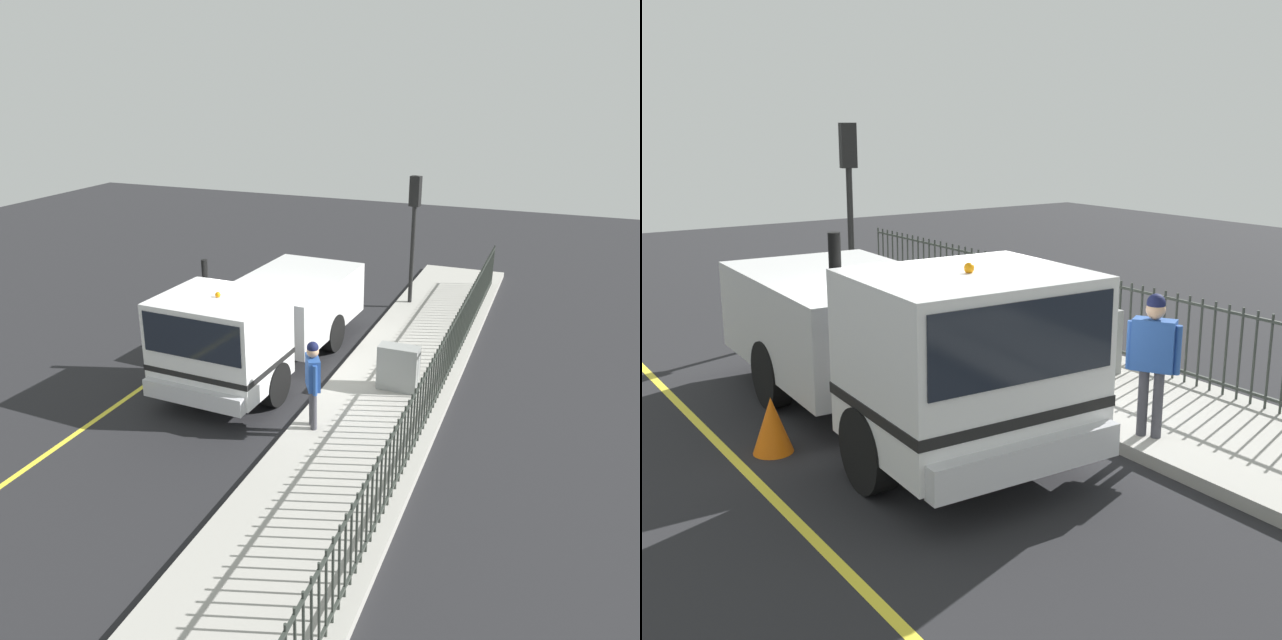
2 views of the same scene
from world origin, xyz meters
TOP-DOWN VIEW (x-y plane):
  - ground_plane at (0.00, 0.00)m, footprint 44.37×44.37m
  - sidewalk_slab at (2.80, 0.00)m, footprint 2.69×20.17m
  - lane_marking at (-2.44, 0.00)m, footprint 0.12×18.15m
  - work_truck at (-0.35, 0.24)m, footprint 2.68×6.66m
  - worker_standing at (1.88, -1.95)m, footprint 0.45×0.58m
  - iron_fence at (3.90, -0.00)m, footprint 0.04×17.18m
  - traffic_light_near at (1.85, 5.90)m, footprint 0.33×0.26m
  - utility_cabinet at (2.99, 0.22)m, footprint 0.87×0.40m
  - traffic_cone at (-1.97, 0.56)m, footprint 0.49×0.49m

SIDE VIEW (x-z plane):
  - ground_plane at x=0.00m, z-range 0.00..0.00m
  - lane_marking at x=-2.44m, z-range 0.00..0.01m
  - sidewalk_slab at x=2.80m, z-range 0.00..0.16m
  - traffic_cone at x=-1.97m, z-range 0.00..0.70m
  - utility_cabinet at x=2.99m, z-range 0.16..1.16m
  - iron_fence at x=3.90m, z-range 0.17..1.48m
  - worker_standing at x=1.88m, z-range 0.37..2.15m
  - work_truck at x=-0.35m, z-range -0.07..2.67m
  - traffic_light_near at x=1.85m, z-range 0.96..4.70m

